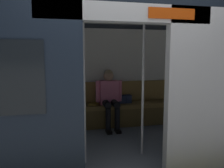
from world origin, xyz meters
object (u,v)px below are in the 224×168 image
at_px(handbag, 125,99).
at_px(grab_pole_far, 143,88).
at_px(bench_seat, 99,110).
at_px(person_seated, 109,95).
at_px(train_car, 103,59).
at_px(book, 93,104).
at_px(grab_pole_door, 84,91).

xyz_separation_m(handbag, grab_pole_far, (0.16, 1.50, 0.46)).
relative_size(bench_seat, person_seated, 2.73).
distance_m(train_car, book, 1.37).
distance_m(person_seated, book, 0.40).
height_order(handbag, book, handbag).
distance_m(book, grab_pole_door, 1.69).
xyz_separation_m(person_seated, handbag, (-0.37, -0.12, -0.13)).
height_order(bench_seat, person_seated, person_seated).
xyz_separation_m(person_seated, book, (0.33, -0.10, -0.20)).
bearing_deg(bench_seat, grab_pole_door, 73.99).
distance_m(train_car, handbag, 1.49).
xyz_separation_m(train_car, book, (0.04, -0.98, -0.95)).
bearing_deg(handbag, grab_pole_far, 83.99).
height_order(book, grab_pole_far, grab_pole_far).
xyz_separation_m(grab_pole_door, grab_pole_far, (-0.88, -0.09, 0.00)).
bearing_deg(bench_seat, grab_pole_far, 106.95).
bearing_deg(grab_pole_far, grab_pole_door, 5.85).
bearing_deg(handbag, grab_pole_door, 57.01).
bearing_deg(train_car, grab_pole_door, 57.92).
bearing_deg(book, bench_seat, -178.72).
xyz_separation_m(bench_seat, grab_pole_far, (-0.44, 1.44, 0.66)).
distance_m(bench_seat, grab_pole_far, 1.64).
height_order(person_seated, handbag, person_seated).
relative_size(train_car, grab_pole_far, 3.12).
bearing_deg(train_car, bench_seat, -94.14).
xyz_separation_m(train_car, bench_seat, (-0.07, -0.94, -1.08)).
bearing_deg(grab_pole_far, book, -69.83).
bearing_deg(book, grab_pole_door, 101.63).
bearing_deg(person_seated, handbag, -162.40).
bearing_deg(handbag, book, 1.87).
relative_size(train_car, grab_pole_door, 3.12).
bearing_deg(grab_pole_far, bench_seat, -73.05).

